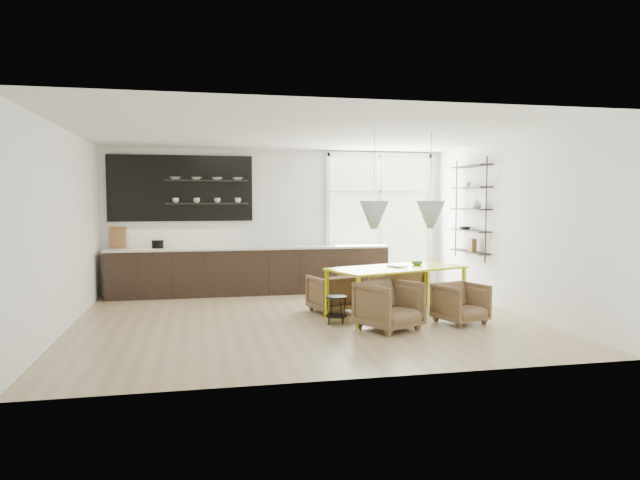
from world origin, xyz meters
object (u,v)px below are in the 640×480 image
at_px(dining_table, 397,271).
at_px(armchair_front_right, 461,303).
at_px(armchair_front_left, 389,305).
at_px(armchair_back_left, 332,293).
at_px(armchair_back_right, 397,285).
at_px(wire_stool, 336,306).

relative_size(dining_table, armchair_front_right, 3.53).
distance_m(dining_table, armchair_front_left, 1.06).
bearing_deg(armchair_back_left, armchair_back_right, -177.35).
distance_m(dining_table, armchair_back_right, 1.12).
bearing_deg(armchair_back_left, armchair_front_left, 94.20).
bearing_deg(wire_stool, armchair_front_left, -40.66).
relative_size(armchair_front_right, wire_stool, 1.60).
distance_m(dining_table, armchair_front_right, 1.13).
xyz_separation_m(armchair_back_right, armchair_front_left, (-0.78, -1.87, 0.01)).
xyz_separation_m(dining_table, wire_stool, (-1.07, -0.33, -0.47)).
height_order(armchair_back_left, armchair_front_right, armchair_back_left).
bearing_deg(armchair_back_right, armchair_front_right, 77.24).
xyz_separation_m(armchair_front_left, armchair_front_right, (1.21, 0.19, -0.05)).
distance_m(armchair_back_right, armchair_front_left, 2.02).
bearing_deg(armchair_front_left, armchair_front_right, -17.98).
height_order(armchair_front_left, armchair_front_right, armchair_front_left).
relative_size(armchair_front_left, wire_stool, 1.86).
relative_size(dining_table, wire_stool, 5.66).
height_order(dining_table, wire_stool, dining_table).
bearing_deg(armchair_back_right, wire_stool, 15.43).
height_order(dining_table, armchair_front_left, dining_table).
height_order(armchair_back_left, armchair_front_left, armchair_front_left).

